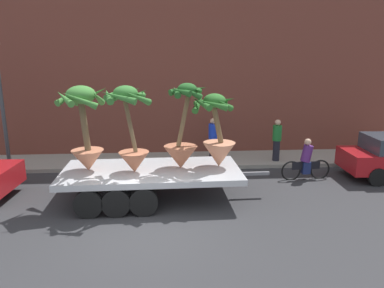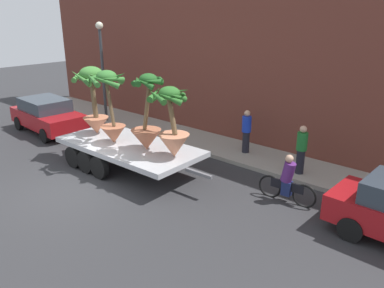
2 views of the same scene
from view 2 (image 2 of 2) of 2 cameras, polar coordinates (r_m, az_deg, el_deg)
The scene contains 13 objects.
ground_plane at distance 13.03m, azimuth -16.86°, elevation -6.33°, with size 60.00×60.00×0.00m, color #2D2D30.
sidewalk at distance 16.71m, azimuth 0.89°, elevation 0.53°, with size 24.00×2.20×0.15m, color gray.
building_facade at distance 17.20m, azimuth 4.76°, elevation 14.64°, with size 24.00×1.20×8.14m, color brown.
flatbed_trailer at distance 13.97m, azimuth -10.05°, elevation -0.62°, with size 6.44×2.65×0.98m.
potted_palm_rear at distance 12.09m, azimuth -3.00°, elevation 2.52°, with size 1.43×1.39×2.29m.
potted_palm_middle at distance 14.88m, azimuth -14.50°, elevation 6.38°, with size 1.52×1.57×2.56m.
potted_palm_front at distance 12.77m, azimuth -6.76°, elevation 3.13°, with size 1.37×1.24×2.61m.
potted_palm_extra at distance 13.64m, azimuth -12.18°, elevation 5.37°, with size 1.46×1.43×2.58m.
cyclist at distance 11.72m, azimuth 14.11°, elevation -5.43°, with size 1.84×0.37×1.54m.
trailing_car at distance 19.24m, azimuth -20.86°, elevation 4.12°, with size 4.33×2.13×1.58m.
pedestrian_near_gate at distance 14.99m, azimuth 8.15°, elevation 1.99°, with size 0.36×0.36×1.71m.
pedestrian_far_left at distance 13.40m, azimuth 16.08°, elevation -0.70°, with size 0.36×0.36×1.71m.
street_lamp at distance 19.46m, azimuth -13.35°, elevation 12.25°, with size 0.36×0.36×4.83m.
Camera 2 is at (10.22, -5.97, 5.46)m, focal length 35.59 mm.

